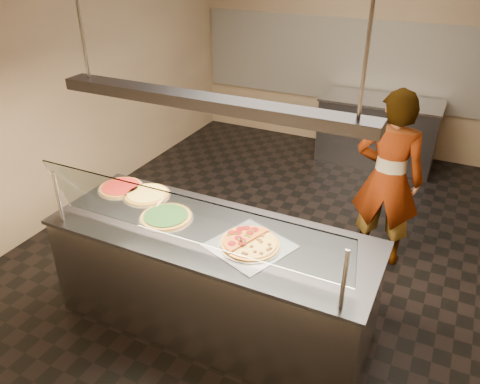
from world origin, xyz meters
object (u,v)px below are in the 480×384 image
at_px(half_pizza_sausage, 263,247).
at_px(worker, 388,179).
at_px(perforated_tray, 250,245).
at_px(half_pizza_pepperoni, 237,238).
at_px(pizza_spinach, 166,216).
at_px(pizza_spatula, 162,205).
at_px(pizza_cheese, 147,194).
at_px(pizza_tomato, 121,187).
at_px(sneeze_guard, 185,220).
at_px(prep_table, 378,131).
at_px(serving_counter, 213,279).
at_px(heat_lamp_housing, 207,102).

xyz_separation_m(half_pizza_sausage, worker, (0.59, 1.61, -0.07)).
relative_size(perforated_tray, half_pizza_sausage, 1.40).
bearing_deg(half_pizza_pepperoni, half_pizza_sausage, -1.32).
xyz_separation_m(pizza_spinach, worker, (1.45, 1.56, -0.06)).
distance_m(half_pizza_pepperoni, pizza_spatula, 0.79).
height_order(pizza_cheese, pizza_spatula, pizza_spatula).
xyz_separation_m(half_pizza_sausage, pizza_tomato, (-1.51, 0.29, -0.01)).
bearing_deg(pizza_spinach, half_pizza_pepperoni, -4.35).
xyz_separation_m(sneeze_guard, pizza_cheese, (-0.77, 0.58, -0.28)).
distance_m(sneeze_guard, pizza_tomato, 1.24).
distance_m(perforated_tray, worker, 1.75).
relative_size(pizza_cheese, prep_table, 0.25).
bearing_deg(prep_table, pizza_spatula, -105.45).
bearing_deg(half_pizza_pepperoni, pizza_tomato, 167.57).
height_order(half_pizza_pepperoni, pizza_tomato, half_pizza_pepperoni).
xyz_separation_m(sneeze_guard, half_pizza_sausage, (0.45, 0.29, -0.27)).
xyz_separation_m(half_pizza_sausage, prep_table, (0.06, 3.96, -0.49)).
height_order(half_pizza_pepperoni, worker, worker).
bearing_deg(sneeze_guard, pizza_tomato, 151.03).
bearing_deg(pizza_tomato, sneeze_guard, -28.97).
xyz_separation_m(serving_counter, pizza_tomato, (-1.06, 0.24, 0.48)).
distance_m(half_pizza_sausage, worker, 1.72).
bearing_deg(prep_table, serving_counter, -97.55).
xyz_separation_m(prep_table, worker, (0.52, -2.34, 0.42)).
relative_size(pizza_spinach, prep_table, 0.27).
bearing_deg(worker, perforated_tray, 64.95).
bearing_deg(perforated_tray, worker, 66.78).
relative_size(half_pizza_pepperoni, worker, 0.27).
relative_size(perforated_tray, worker, 0.37).
relative_size(serving_counter, heat_lamp_housing, 1.12).
distance_m(pizza_cheese, prep_table, 3.92).
bearing_deg(heat_lamp_housing, half_pizza_pepperoni, -10.25).
distance_m(serving_counter, sneeze_guard, 0.83).
height_order(pizza_tomato, prep_table, pizza_tomato).
distance_m(half_pizza_pepperoni, pizza_spinach, 0.66).
bearing_deg(heat_lamp_housing, sneeze_guard, -90.00).
xyz_separation_m(half_pizza_pepperoni, pizza_spatula, (-0.77, 0.16, -0.01)).
height_order(pizza_spinach, worker, worker).
xyz_separation_m(prep_table, heat_lamp_housing, (-0.52, -3.91, 1.48)).
bearing_deg(pizza_spatula, half_pizza_sausage, -9.56).
bearing_deg(pizza_spinach, sneeze_guard, -40.11).
bearing_deg(half_pizza_sausage, pizza_tomato, 169.07).
height_order(pizza_tomato, pizza_spatula, pizza_spatula).
height_order(pizza_spinach, prep_table, pizza_spinach).
bearing_deg(pizza_spinach, worker, 47.01).
bearing_deg(pizza_spinach, serving_counter, -0.83).
bearing_deg(worker, half_pizza_sausage, 68.21).
bearing_deg(pizza_tomato, pizza_cheese, -0.89).
xyz_separation_m(pizza_tomato, worker, (2.10, 1.32, -0.06)).
relative_size(pizza_tomato, worker, 0.23).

